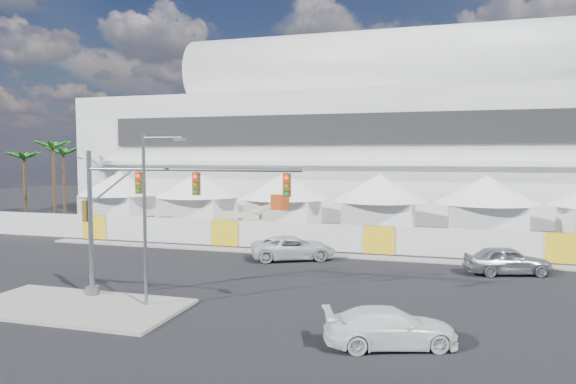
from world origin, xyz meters
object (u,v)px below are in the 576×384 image
(boom_lift, at_px, (236,228))
(lot_car_c, at_px, (169,225))
(sedan_silver, at_px, (507,260))
(streetlight_median, at_px, (149,208))
(pickup_curb, at_px, (293,248))
(pickup_near, at_px, (390,327))
(traffic_mast, at_px, (133,215))

(boom_lift, bearing_deg, lot_car_c, 178.82)
(sedan_silver, bearing_deg, streetlight_median, 109.65)
(pickup_curb, xyz_separation_m, pickup_near, (7.76, -14.42, -0.08))
(sedan_silver, bearing_deg, pickup_curb, 71.02)
(sedan_silver, relative_size, streetlight_median, 0.63)
(sedan_silver, distance_m, pickup_curb, 13.45)
(sedan_silver, xyz_separation_m, pickup_curb, (-13.43, 0.69, -0.05))
(pickup_near, bearing_deg, traffic_mast, 59.08)
(sedan_silver, bearing_deg, boom_lift, 56.18)
(pickup_curb, height_order, streetlight_median, streetlight_median)
(pickup_near, bearing_deg, lot_car_c, 24.30)
(lot_car_c, height_order, streetlight_median, streetlight_median)
(traffic_mast, relative_size, streetlight_median, 1.41)
(boom_lift, bearing_deg, sedan_silver, 2.02)
(streetlight_median, distance_m, boom_lift, 19.03)
(pickup_curb, height_order, pickup_near, pickup_curb)
(traffic_mast, bearing_deg, pickup_near, -11.49)
(pickup_near, relative_size, streetlight_median, 0.62)
(pickup_curb, height_order, traffic_mast, traffic_mast)
(pickup_curb, bearing_deg, lot_car_c, 33.80)
(pickup_near, xyz_separation_m, boom_lift, (-14.25, 20.12, 0.39))
(lot_car_c, bearing_deg, sedan_silver, -104.18)
(sedan_silver, bearing_deg, pickup_near, 141.50)
(lot_car_c, bearing_deg, pickup_curb, -116.72)
(pickup_curb, xyz_separation_m, boom_lift, (-6.49, 5.71, 0.31))
(pickup_curb, xyz_separation_m, lot_car_c, (-14.39, 8.74, -0.07))
(streetlight_median, height_order, boom_lift, streetlight_median)
(pickup_near, distance_m, streetlight_median, 11.87)
(lot_car_c, relative_size, streetlight_median, 0.63)
(pickup_curb, distance_m, traffic_mast, 13.22)
(lot_car_c, bearing_deg, boom_lift, -106.46)
(pickup_curb, relative_size, boom_lift, 0.68)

